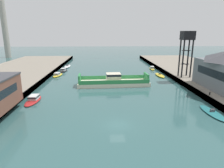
{
  "coord_description": "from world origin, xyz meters",
  "views": [
    {
      "loc": [
        -2.32,
        -29.35,
        14.66
      ],
      "look_at": [
        0.0,
        19.13,
        2.0
      ],
      "focal_mm": 31.27,
      "sensor_mm": 36.0,
      "label": 1
    }
  ],
  "objects_px": {
    "moored_boat_near_left": "(152,68)",
    "crane_tower": "(187,41)",
    "chain_ferry": "(113,82)",
    "moored_boat_far_right": "(67,66)",
    "moored_boat_mid_right": "(64,70)",
    "moored_boat_upstream_a": "(212,113)",
    "moored_boat_near_right": "(160,75)",
    "smokestack_distant_a": "(4,25)",
    "moored_boat_far_left": "(58,75)",
    "moored_boat_mid_left": "(33,99)"
  },
  "relations": [
    {
      "from": "moored_boat_mid_right",
      "to": "moored_boat_far_right",
      "type": "bearing_deg",
      "value": 92.03
    },
    {
      "from": "chain_ferry",
      "to": "moored_boat_far_right",
      "type": "distance_m",
      "value": 37.79
    },
    {
      "from": "smokestack_distant_a",
      "to": "moored_boat_near_right",
      "type": "bearing_deg",
      "value": -36.46
    },
    {
      "from": "moored_boat_near_left",
      "to": "moored_boat_mid_left",
      "type": "height_order",
      "value": "moored_boat_mid_left"
    },
    {
      "from": "chain_ferry",
      "to": "moored_boat_near_right",
      "type": "bearing_deg",
      "value": 34.56
    },
    {
      "from": "moored_boat_far_right",
      "to": "crane_tower",
      "type": "height_order",
      "value": "crane_tower"
    },
    {
      "from": "crane_tower",
      "to": "moored_boat_far_left",
      "type": "bearing_deg",
      "value": 167.42
    },
    {
      "from": "chain_ferry",
      "to": "crane_tower",
      "type": "height_order",
      "value": "crane_tower"
    },
    {
      "from": "chain_ferry",
      "to": "moored_boat_mid_left",
      "type": "bearing_deg",
      "value": -144.79
    },
    {
      "from": "moored_boat_far_right",
      "to": "moored_boat_upstream_a",
      "type": "xyz_separation_m",
      "value": [
        36.36,
        -54.41,
        -0.07
      ]
    },
    {
      "from": "moored_boat_near_left",
      "to": "moored_boat_far_right",
      "type": "distance_m",
      "value": 37.4
    },
    {
      "from": "moored_boat_far_right",
      "to": "smokestack_distant_a",
      "type": "distance_m",
      "value": 60.02
    },
    {
      "from": "crane_tower",
      "to": "moored_boat_upstream_a",
      "type": "bearing_deg",
      "value": -101.13
    },
    {
      "from": "moored_boat_near_right",
      "to": "smokestack_distant_a",
      "type": "distance_m",
      "value": 99.94
    },
    {
      "from": "moored_boat_near_right",
      "to": "moored_boat_upstream_a",
      "type": "bearing_deg",
      "value": -89.49
    },
    {
      "from": "chain_ferry",
      "to": "moored_boat_mid_right",
      "type": "bearing_deg",
      "value": 130.44
    },
    {
      "from": "moored_boat_near_right",
      "to": "moored_boat_near_left",
      "type": "bearing_deg",
      "value": 87.61
    },
    {
      "from": "moored_boat_far_right",
      "to": "moored_boat_upstream_a",
      "type": "height_order",
      "value": "moored_boat_far_right"
    },
    {
      "from": "moored_boat_near_left",
      "to": "crane_tower",
      "type": "distance_m",
      "value": 24.62
    },
    {
      "from": "crane_tower",
      "to": "moored_boat_mid_right",
      "type": "bearing_deg",
      "value": 156.77
    },
    {
      "from": "moored_boat_upstream_a",
      "to": "moored_boat_far_left",
      "type": "bearing_deg",
      "value": 136.07
    },
    {
      "from": "moored_boat_mid_right",
      "to": "moored_boat_upstream_a",
      "type": "height_order",
      "value": "moored_boat_mid_right"
    },
    {
      "from": "moored_boat_near_right",
      "to": "moored_boat_upstream_a",
      "type": "distance_m",
      "value": 33.51
    },
    {
      "from": "chain_ferry",
      "to": "smokestack_distant_a",
      "type": "height_order",
      "value": "smokestack_distant_a"
    },
    {
      "from": "moored_boat_mid_right",
      "to": "moored_boat_far_left",
      "type": "bearing_deg",
      "value": -93.55
    },
    {
      "from": "moored_boat_near_right",
      "to": "moored_boat_upstream_a",
      "type": "xyz_separation_m",
      "value": [
        0.3,
        -33.51,
        -0.08
      ]
    },
    {
      "from": "moored_boat_near_left",
      "to": "smokestack_distant_a",
      "type": "xyz_separation_m",
      "value": [
        -79.42,
        44.96,
        19.15
      ]
    },
    {
      "from": "moored_boat_upstream_a",
      "to": "smokestack_distant_a",
      "type": "height_order",
      "value": "smokestack_distant_a"
    },
    {
      "from": "chain_ferry",
      "to": "smokestack_distant_a",
      "type": "xyz_separation_m",
      "value": [
        -61.76,
        70.05,
        18.55
      ]
    },
    {
      "from": "chain_ferry",
      "to": "moored_boat_upstream_a",
      "type": "distance_m",
      "value": 27.85
    },
    {
      "from": "chain_ferry",
      "to": "moored_boat_mid_right",
      "type": "height_order",
      "value": "chain_ferry"
    },
    {
      "from": "moored_boat_near_right",
      "to": "smokestack_distant_a",
      "type": "height_order",
      "value": "smokestack_distant_a"
    },
    {
      "from": "moored_boat_upstream_a",
      "to": "crane_tower",
      "type": "xyz_separation_m",
      "value": [
        5.09,
        25.87,
        12.24
      ]
    },
    {
      "from": "moored_boat_mid_left",
      "to": "moored_boat_far_left",
      "type": "xyz_separation_m",
      "value": [
        -0.55,
        26.51,
        -0.01
      ]
    },
    {
      "from": "moored_boat_near_left",
      "to": "moored_boat_upstream_a",
      "type": "height_order",
      "value": "moored_boat_near_left"
    },
    {
      "from": "moored_boat_near_right",
      "to": "crane_tower",
      "type": "height_order",
      "value": "crane_tower"
    },
    {
      "from": "moored_boat_near_left",
      "to": "moored_boat_upstream_a",
      "type": "distance_m",
      "value": 46.82
    },
    {
      "from": "moored_boat_upstream_a",
      "to": "crane_tower",
      "type": "distance_m",
      "value": 29.07
    },
    {
      "from": "moored_boat_near_right",
      "to": "crane_tower",
      "type": "distance_m",
      "value": 15.34
    },
    {
      "from": "moored_boat_near_right",
      "to": "moored_boat_far_right",
      "type": "xyz_separation_m",
      "value": [
        -36.06,
        20.91,
        -0.01
      ]
    },
    {
      "from": "moored_boat_near_left",
      "to": "crane_tower",
      "type": "xyz_separation_m",
      "value": [
        4.84,
        -20.94,
        12.0
      ]
    },
    {
      "from": "moored_boat_mid_left",
      "to": "moored_boat_far_left",
      "type": "distance_m",
      "value": 26.51
    },
    {
      "from": "moored_boat_mid_right",
      "to": "moored_boat_near_left",
      "type": "bearing_deg",
      "value": 5.22
    },
    {
      "from": "moored_boat_far_left",
      "to": "moored_boat_upstream_a",
      "type": "relative_size",
      "value": 0.9
    },
    {
      "from": "moored_boat_near_left",
      "to": "moored_boat_far_right",
      "type": "bearing_deg",
      "value": 168.28
    },
    {
      "from": "moored_boat_near_left",
      "to": "moored_boat_mid_right",
      "type": "bearing_deg",
      "value": -174.78
    },
    {
      "from": "moored_boat_near_left",
      "to": "moored_boat_mid_right",
      "type": "relative_size",
      "value": 0.94
    },
    {
      "from": "moored_boat_near_left",
      "to": "moored_boat_mid_right",
      "type": "xyz_separation_m",
      "value": [
        -36.23,
        -3.31,
        0.05
      ]
    },
    {
      "from": "moored_boat_mid_left",
      "to": "moored_boat_far_right",
      "type": "distance_m",
      "value": 45.77
    },
    {
      "from": "moored_boat_near_left",
      "to": "moored_boat_near_right",
      "type": "height_order",
      "value": "moored_boat_near_left"
    }
  ]
}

